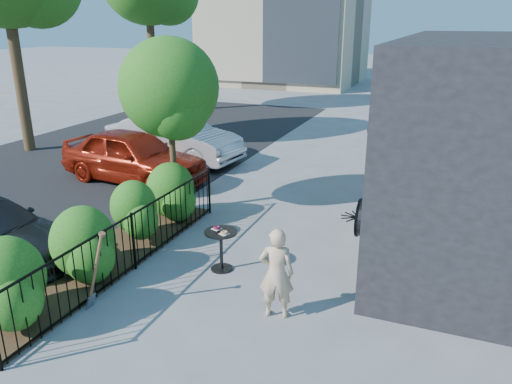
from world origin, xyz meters
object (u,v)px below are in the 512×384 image
at_px(patio_tree, 171,94).
at_px(car_silver, 174,138).
at_px(shovel, 95,275).
at_px(car_red, 133,156).
at_px(woman, 276,273).
at_px(cafe_table, 221,243).

xyz_separation_m(patio_tree, car_silver, (-2.39, 3.97, -2.03)).
bearing_deg(car_silver, shovel, -150.51).
distance_m(shovel, car_red, 6.63).
height_order(car_red, car_silver, car_silver).
relative_size(woman, car_silver, 0.32).
distance_m(woman, car_silver, 9.38).
relative_size(woman, shovel, 1.04).
height_order(cafe_table, car_silver, car_silver).
relative_size(car_red, car_silver, 0.96).
height_order(cafe_table, car_red, car_red).
bearing_deg(woman, car_silver, -64.86).
bearing_deg(car_red, patio_tree, -118.26).
distance_m(woman, car_red, 7.68).
bearing_deg(car_silver, cafe_table, -136.43).
bearing_deg(car_red, car_silver, 9.00).
relative_size(shovel, car_silver, 0.31).
bearing_deg(woman, car_red, -54.07).
bearing_deg(shovel, cafe_table, 57.63).
bearing_deg(car_silver, car_red, -171.21).
height_order(shovel, car_silver, car_silver).
bearing_deg(shovel, patio_tree, 103.41).
height_order(patio_tree, woman, patio_tree).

